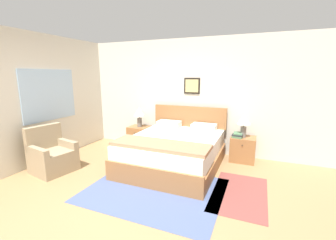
# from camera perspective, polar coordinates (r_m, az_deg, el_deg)

# --- Properties ---
(ground_plane) EXTENTS (16.00, 16.00, 0.00)m
(ground_plane) POSITION_cam_1_polar(r_m,az_deg,el_deg) (3.35, -15.17, -21.32)
(ground_plane) COLOR #99754C
(wall_back) EXTENTS (6.98, 0.09, 2.60)m
(wall_back) POSITION_cam_1_polar(r_m,az_deg,el_deg) (5.38, 2.99, 6.21)
(wall_back) COLOR beige
(wall_back) RESTS_ON ground_plane
(wall_left) EXTENTS (0.08, 5.23, 2.60)m
(wall_left) POSITION_cam_1_polar(r_m,az_deg,el_deg) (5.49, -26.28, 5.16)
(wall_left) COLOR beige
(wall_left) RESTS_ON ground_plane
(area_rug_main) EXTENTS (2.09, 1.62, 0.01)m
(area_rug_main) POSITION_cam_1_polar(r_m,az_deg,el_deg) (3.72, -3.44, -17.29)
(area_rug_main) COLOR #47567F
(area_rug_main) RESTS_ON ground_plane
(area_rug_bedside) EXTENTS (0.79, 1.35, 0.01)m
(area_rug_bedside) POSITION_cam_1_polar(r_m,az_deg,el_deg) (3.79, 17.71, -17.30)
(area_rug_bedside) COLOR brown
(area_rug_bedside) RESTS_ON ground_plane
(bed) EXTENTS (1.71, 2.05, 1.08)m
(bed) POSITION_cam_1_polar(r_m,az_deg,el_deg) (4.48, 1.53, -7.71)
(bed) COLOR #936038
(bed) RESTS_ON ground_plane
(armchair) EXTENTS (0.77, 0.77, 0.85)m
(armchair) POSITION_cam_1_polar(r_m,az_deg,el_deg) (4.80, -27.38, -8.14)
(armchair) COLOR #998466
(armchair) RESTS_ON ground_plane
(nightstand_near_window) EXTENTS (0.50, 0.45, 0.52)m
(nightstand_near_window) POSITION_cam_1_polar(r_m,az_deg,el_deg) (5.70, -7.27, -4.22)
(nightstand_near_window) COLOR #936038
(nightstand_near_window) RESTS_ON ground_plane
(nightstand_by_door) EXTENTS (0.50, 0.45, 0.52)m
(nightstand_by_door) POSITION_cam_1_polar(r_m,az_deg,el_deg) (5.00, 18.44, -6.99)
(nightstand_by_door) COLOR #936038
(nightstand_by_door) RESTS_ON ground_plane
(table_lamp_near_window) EXTENTS (0.28, 0.28, 0.49)m
(table_lamp_near_window) POSITION_cam_1_polar(r_m,az_deg,el_deg) (5.55, -7.28, 1.75)
(table_lamp_near_window) COLOR slate
(table_lamp_near_window) RESTS_ON nightstand_near_window
(table_lamp_by_door) EXTENTS (0.28, 0.28, 0.49)m
(table_lamp_by_door) POSITION_cam_1_polar(r_m,az_deg,el_deg) (4.84, 18.74, -0.20)
(table_lamp_by_door) COLOR slate
(table_lamp_by_door) RESTS_ON nightstand_by_door
(book_thick_bottom) EXTENTS (0.22, 0.29, 0.04)m
(book_thick_bottom) POSITION_cam_1_polar(r_m,az_deg,el_deg) (4.89, 17.30, -3.92)
(book_thick_bottom) COLOR #4C7551
(book_thick_bottom) RESTS_ON nightstand_by_door
(book_hardcover_middle) EXTENTS (0.23, 0.28, 0.02)m
(book_hardcover_middle) POSITION_cam_1_polar(r_m,az_deg,el_deg) (4.88, 17.32, -3.56)
(book_hardcover_middle) COLOR #232328
(book_hardcover_middle) RESTS_ON book_thick_bottom
(book_novel_upper) EXTENTS (0.18, 0.24, 0.03)m
(book_novel_upper) POSITION_cam_1_polar(r_m,az_deg,el_deg) (4.87, 17.34, -3.27)
(book_novel_upper) COLOR #4C7551
(book_novel_upper) RESTS_ON book_hardcover_middle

